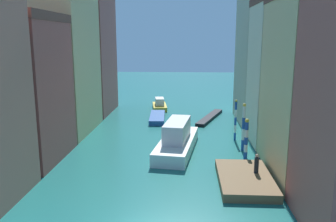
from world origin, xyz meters
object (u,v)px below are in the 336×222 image
motorboat_0 (157,117)px  person_on_dock (257,164)px  mooring_pole_2 (235,120)px  motorboat_1 (160,105)px  waterfront_dock (245,179)px  vaporetto_white (177,140)px  mooring_pole_1 (243,127)px  gondola_black (210,117)px  mooring_pole_0 (246,139)px

motorboat_0 → person_on_dock: bearing=-64.8°
mooring_pole_2 → motorboat_1: bearing=119.7°
waterfront_dock → vaporetto_white: (-5.66, 7.84, 0.85)m
waterfront_dock → vaporetto_white: bearing=125.8°
waterfront_dock → mooring_pole_1: bearing=82.6°
gondola_black → person_on_dock: bearing=-83.9°
gondola_black → motorboat_0: motorboat_0 is taller
person_on_dock → gondola_black: person_on_dock is taller
mooring_pole_1 → mooring_pole_2: bearing=94.4°
mooring_pole_1 → vaporetto_white: bearing=-177.3°
person_on_dock → mooring_pole_0: mooring_pole_0 is taller
person_on_dock → mooring_pole_1: mooring_pole_1 is taller
motorboat_1 → motorboat_0: bearing=-87.8°
person_on_dock → vaporetto_white: bearing=132.3°
mooring_pole_1 → motorboat_0: (-9.97, 13.41, -2.20)m
mooring_pole_0 → vaporetto_white: mooring_pole_0 is taller
mooring_pole_1 → person_on_dock: bearing=-90.6°
waterfront_dock → mooring_pole_2: 12.19m
mooring_pole_0 → motorboat_0: mooring_pole_0 is taller
mooring_pole_1 → motorboat_1: size_ratio=0.87×
gondola_black → mooring_pole_2: bearing=-78.6°
motorboat_1 → mooring_pole_2: bearing=-60.3°
mooring_pole_1 → motorboat_1: 23.72m
mooring_pole_0 → motorboat_0: 18.80m
mooring_pole_2 → gondola_black: (-2.16, 10.70, -2.16)m
mooring_pole_2 → motorboat_1: (-9.97, 17.47, -1.73)m
vaporetto_white → mooring_pole_0: bearing=-18.4°
waterfront_dock → mooring_pole_0: mooring_pole_0 is taller
mooring_pole_2 → motorboat_0: mooring_pole_2 is taller
vaporetto_white → gondola_black: vaporetto_white is taller
waterfront_dock → mooring_pole_0: bearing=80.5°
motorboat_1 → gondola_black: bearing=-40.9°
mooring_pole_2 → person_on_dock: bearing=-88.9°
mooring_pole_0 → motorboat_0: (-9.85, 15.93, -1.71)m
person_on_dock → motorboat_0: person_on_dock is taller
person_on_dock → vaporetto_white: 9.88m
motorboat_0 → gondola_black: bearing=8.4°
mooring_pole_1 → gondola_black: mooring_pole_1 is taller
waterfront_dock → mooring_pole_1: size_ratio=1.47×
waterfront_dock → mooring_pole_1: (1.06, 8.16, 2.21)m
waterfront_dock → person_on_dock: 1.54m
mooring_pole_0 → motorboat_1: bearing=113.1°
vaporetto_white → gondola_black: 15.48m
mooring_pole_1 → motorboat_0: bearing=126.6°
person_on_dock → mooring_pole_2: mooring_pole_2 is taller
gondola_black → motorboat_1: size_ratio=1.79×
waterfront_dock → mooring_pole_2: size_ratio=1.57×
mooring_pole_2 → vaporetto_white: size_ratio=0.42×
mooring_pole_2 → motorboat_0: (-9.67, 9.58, -2.04)m
waterfront_dock → person_on_dock: person_on_dock is taller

